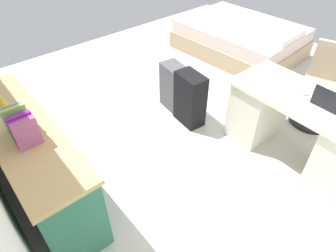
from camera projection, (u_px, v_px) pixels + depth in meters
ground_plane at (213, 115)px, 3.71m from camera, size 5.92×5.92×0.00m
desk at (299, 128)px, 2.94m from camera, size 1.45×0.69×0.73m
office_chair at (322, 90)px, 3.39m from camera, size 0.58×0.58×0.94m
credenza at (34, 161)px, 2.58m from camera, size 1.80×0.48×0.80m
bed at (240, 38)px, 4.88m from camera, size 1.99×1.53×0.58m
suitcase_black at (190, 99)px, 3.42m from camera, size 0.38×0.26×0.64m
suitcase_spare_grey at (174, 87)px, 3.66m from camera, size 0.38×0.26×0.59m
laptop at (331, 104)px, 2.58m from camera, size 0.31×0.23×0.21m
computer_mouse at (306, 93)px, 2.78m from camera, size 0.06×0.10×0.03m
book_row at (21, 126)px, 2.16m from camera, size 0.31×0.17×0.24m
figurine_small at (2, 100)px, 2.50m from camera, size 0.08×0.08×0.11m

